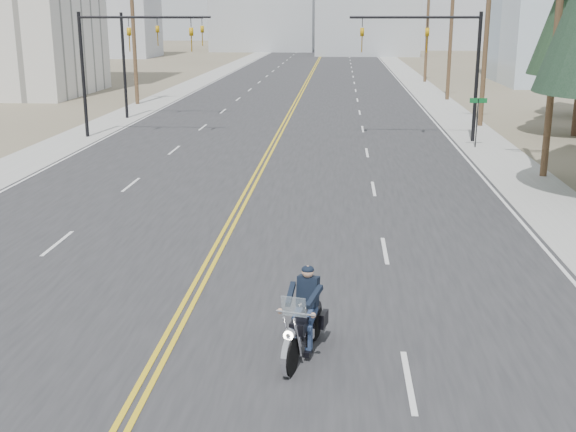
% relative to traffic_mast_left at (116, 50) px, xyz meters
% --- Properties ---
extents(road, '(20.00, 200.00, 0.01)m').
position_rel_traffic_mast_left_xyz_m(road, '(8.98, 38.00, -4.93)').
color(road, '#303033').
rests_on(road, ground).
extents(sidewalk_left, '(3.00, 200.00, 0.01)m').
position_rel_traffic_mast_left_xyz_m(sidewalk_left, '(-2.52, 38.00, -4.93)').
color(sidewalk_left, '#A5A5A0').
rests_on(sidewalk_left, ground).
extents(sidewalk_right, '(3.00, 200.00, 0.01)m').
position_rel_traffic_mast_left_xyz_m(sidewalk_right, '(20.48, 38.00, -4.93)').
color(sidewalk_right, '#A5A5A0').
rests_on(sidewalk_right, ground).
extents(traffic_mast_left, '(7.10, 0.26, 7.00)m').
position_rel_traffic_mast_left_xyz_m(traffic_mast_left, '(0.00, 0.00, 0.00)').
color(traffic_mast_left, black).
rests_on(traffic_mast_left, ground).
extents(traffic_mast_right, '(7.10, 0.26, 7.00)m').
position_rel_traffic_mast_left_xyz_m(traffic_mast_right, '(17.95, 0.00, 0.00)').
color(traffic_mast_right, black).
rests_on(traffic_mast_right, ground).
extents(traffic_mast_far, '(6.10, 0.26, 7.00)m').
position_rel_traffic_mast_left_xyz_m(traffic_mast_far, '(-0.33, 8.00, -0.06)').
color(traffic_mast_far, black).
rests_on(traffic_mast_far, ground).
extents(street_sign, '(0.90, 0.06, 2.62)m').
position_rel_traffic_mast_left_xyz_m(street_sign, '(19.78, -2.00, -3.13)').
color(street_sign, black).
rests_on(street_sign, ground).
extents(utility_pole_b, '(2.20, 0.30, 11.50)m').
position_rel_traffic_mast_left_xyz_m(utility_pole_b, '(21.48, -9.00, 1.05)').
color(utility_pole_b, brown).
rests_on(utility_pole_b, ground).
extents(utility_pole_c, '(2.20, 0.30, 11.00)m').
position_rel_traffic_mast_left_xyz_m(utility_pole_c, '(21.48, 6.00, 0.79)').
color(utility_pole_c, brown).
rests_on(utility_pole_c, ground).
extents(utility_pole_d, '(2.20, 0.30, 11.50)m').
position_rel_traffic_mast_left_xyz_m(utility_pole_d, '(21.48, 21.00, 1.05)').
color(utility_pole_d, brown).
rests_on(utility_pole_d, ground).
extents(utility_pole_e, '(2.20, 0.30, 11.00)m').
position_rel_traffic_mast_left_xyz_m(utility_pole_e, '(21.48, 38.00, 0.79)').
color(utility_pole_e, brown).
rests_on(utility_pole_e, ground).
extents(utility_pole_left, '(2.20, 0.30, 10.50)m').
position_rel_traffic_mast_left_xyz_m(utility_pole_left, '(-3.52, 16.00, 0.54)').
color(utility_pole_left, brown).
rests_on(utility_pole_left, ground).
extents(haze_bldg_b, '(18.00, 14.00, 14.00)m').
position_rel_traffic_mast_left_xyz_m(haze_bldg_b, '(16.98, 93.00, 2.06)').
color(haze_bldg_b, '#ADB2B7').
rests_on(haze_bldg_b, ground).
extents(haze_bldg_e, '(14.00, 14.00, 12.00)m').
position_rel_traffic_mast_left_xyz_m(haze_bldg_e, '(33.98, 118.00, 1.06)').
color(haze_bldg_e, '#B7BCC6').
rests_on(haze_bldg_e, ground).
extents(haze_bldg_f, '(12.00, 12.00, 16.00)m').
position_rel_traffic_mast_left_xyz_m(haze_bldg_f, '(-41.02, 98.00, 3.06)').
color(haze_bldg_f, '#ADB2B7').
rests_on(haze_bldg_f, ground).
extents(motorcyclist, '(1.56, 2.56, 1.86)m').
position_rel_traffic_mast_left_xyz_m(motorcyclist, '(11.90, -27.02, -4.01)').
color(motorcyclist, black).
rests_on(motorcyclist, ground).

